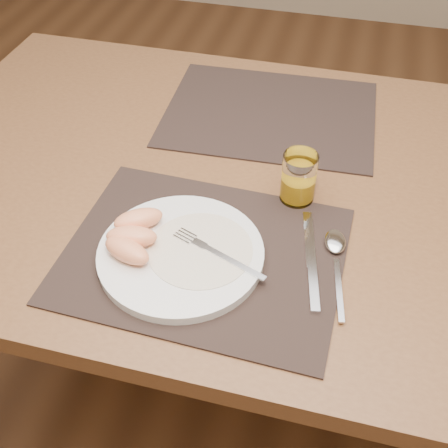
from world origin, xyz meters
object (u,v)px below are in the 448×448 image
table (249,208)px  placemat_near (204,254)px  juice_glass (298,180)px  placemat_far (270,113)px  fork (211,250)px  knife (312,267)px  plate (181,254)px  spoon (336,248)px

table → placemat_near: 0.24m
placemat_near → juice_glass: 0.22m
placemat_far → fork: fork is taller
knife → juice_glass: juice_glass is taller
table → placemat_near: bearing=-97.3°
knife → juice_glass: size_ratio=2.33×
plate → fork: (0.05, 0.01, 0.01)m
knife → spoon: (0.03, 0.05, 0.00)m
placemat_far → juice_glass: 0.29m
table → plate: (-0.06, -0.24, 0.10)m
plate → placemat_far: bearing=82.8°
plate → juice_glass: (0.16, 0.19, 0.03)m
placemat_near → spoon: size_ratio=2.35×
spoon → juice_glass: bearing=125.9°
table → juice_glass: 0.17m
table → plate: size_ratio=5.19×
placemat_far → knife: 0.45m
placemat_far → plate: size_ratio=1.67×
plate → juice_glass: juice_glass is taller
placemat_far → knife: bearing=-70.4°
placemat_far → juice_glass: juice_glass is taller
table → placemat_near: (-0.03, -0.22, 0.09)m
knife → spoon: 0.06m
placemat_far → spoon: spoon is taller
knife → plate: bearing=-171.9°
table → fork: 0.25m
placemat_near → fork: (0.02, -0.01, 0.02)m
placemat_near → placemat_far: bearing=86.9°
plate → placemat_near: bearing=27.9°
fork → juice_glass: 0.21m
table → placemat_far: 0.24m
table → fork: (-0.01, -0.23, 0.11)m
table → plate: bearing=-104.6°
placemat_near → placemat_far: same height
placemat_near → juice_glass: size_ratio=4.81×
placemat_far → plate: 0.46m
placemat_near → fork: bearing=-23.9°
fork → plate: bearing=-167.2°
spoon → juice_glass: (-0.08, 0.11, 0.04)m
plate → juice_glass: bearing=50.7°
plate → knife: plate is taller
placemat_near → fork: 0.03m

